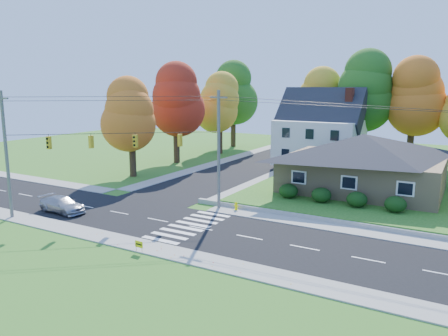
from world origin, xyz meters
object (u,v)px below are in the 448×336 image
at_px(white_car, 281,150).
at_px(fire_hydrant, 236,206).
at_px(ranch_house, 363,162).
at_px(silver_sedan, 62,205).

bearing_deg(white_car, fire_hydrant, -82.67).
bearing_deg(fire_hydrant, ranch_house, 53.19).
xyz_separation_m(ranch_house, fire_hydrant, (-7.93, -10.60, -2.90)).
bearing_deg(fire_hydrant, white_car, 105.55).
bearing_deg(white_car, silver_sedan, -104.17).
distance_m(ranch_house, fire_hydrant, 13.55).
bearing_deg(ranch_house, silver_sedan, -137.99).
bearing_deg(white_car, ranch_house, -58.21).
relative_size(ranch_house, fire_hydrant, 19.32).
relative_size(silver_sedan, fire_hydrant, 5.88).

